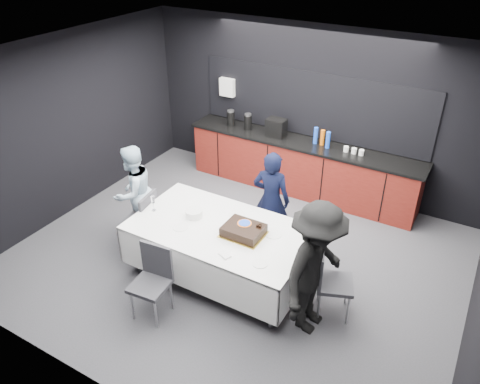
# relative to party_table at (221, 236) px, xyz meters

# --- Properties ---
(ground) EXTENTS (6.00, 6.00, 0.00)m
(ground) POSITION_rel_party_table_xyz_m (0.00, 0.40, -0.64)
(ground) COLOR #45454A
(ground) RESTS_ON ground
(room_shell) EXTENTS (6.04, 5.04, 2.82)m
(room_shell) POSITION_rel_party_table_xyz_m (0.00, 0.40, 1.22)
(room_shell) COLOR white
(room_shell) RESTS_ON ground
(kitchenette) EXTENTS (4.10, 0.64, 2.05)m
(kitchenette) POSITION_rel_party_table_xyz_m (-0.02, 2.62, -0.10)
(kitchenette) COLOR #5D140E
(kitchenette) RESTS_ON ground
(party_table) EXTENTS (2.32, 1.32, 0.78)m
(party_table) POSITION_rel_party_table_xyz_m (0.00, 0.00, 0.00)
(party_table) COLOR #99999E
(party_table) RESTS_ON ground
(cake_assembly) EXTENTS (0.52, 0.42, 0.16)m
(cake_assembly) POSITION_rel_party_table_xyz_m (0.33, 0.01, 0.20)
(cake_assembly) COLOR gold
(cake_assembly) RESTS_ON party_table
(plate_stack) EXTENTS (0.23, 0.23, 0.10)m
(plate_stack) POSITION_rel_party_table_xyz_m (-0.43, 0.04, 0.19)
(plate_stack) COLOR white
(plate_stack) RESTS_ON party_table
(loose_plate_near) EXTENTS (0.20, 0.20, 0.01)m
(loose_plate_near) POSITION_rel_party_table_xyz_m (-0.45, -0.25, 0.14)
(loose_plate_near) COLOR white
(loose_plate_near) RESTS_ON party_table
(loose_plate_right_a) EXTENTS (0.22, 0.22, 0.01)m
(loose_plate_right_a) POSITION_rel_party_table_xyz_m (0.65, 0.21, 0.14)
(loose_plate_right_a) COLOR white
(loose_plate_right_a) RESTS_ON party_table
(loose_plate_right_b) EXTENTS (0.18, 0.18, 0.01)m
(loose_plate_right_b) POSITION_rel_party_table_xyz_m (0.77, -0.38, 0.14)
(loose_plate_right_b) COLOR white
(loose_plate_right_b) RESTS_ON party_table
(loose_plate_far) EXTENTS (0.22, 0.22, 0.01)m
(loose_plate_far) POSITION_rel_party_table_xyz_m (0.03, 0.36, 0.14)
(loose_plate_far) COLOR white
(loose_plate_far) RESTS_ON party_table
(fork_pile) EXTENTS (0.17, 0.14, 0.02)m
(fork_pile) POSITION_rel_party_table_xyz_m (0.35, -0.46, 0.15)
(fork_pile) COLOR white
(fork_pile) RESTS_ON party_table
(champagne_flute) EXTENTS (0.06, 0.06, 0.22)m
(champagne_flute) POSITION_rel_party_table_xyz_m (-1.00, -0.11, 0.30)
(champagne_flute) COLOR white
(champagne_flute) RESTS_ON party_table
(chair_left) EXTENTS (0.48, 0.48, 0.92)m
(chair_left) POSITION_rel_party_table_xyz_m (-1.27, -0.04, -0.11)
(chair_left) COLOR #323238
(chair_left) RESTS_ON ground
(chair_right) EXTENTS (0.54, 0.54, 0.92)m
(chair_right) POSITION_rel_party_table_xyz_m (1.46, 0.07, -0.11)
(chair_right) COLOR #323238
(chair_right) RESTS_ON ground
(chair_near) EXTENTS (0.46, 0.46, 0.92)m
(chair_near) POSITION_rel_party_table_xyz_m (-0.36, -0.95, -0.11)
(chair_near) COLOR #323238
(chair_near) RESTS_ON ground
(person_center) EXTENTS (0.59, 0.43, 1.49)m
(person_center) POSITION_rel_party_table_xyz_m (0.23, 0.98, 0.10)
(person_center) COLOR black
(person_center) RESTS_ON ground
(person_left) EXTENTS (0.59, 0.73, 1.44)m
(person_left) POSITION_rel_party_table_xyz_m (-1.63, 0.20, 0.08)
(person_left) COLOR silver
(person_left) RESTS_ON ground
(person_right) EXTENTS (0.73, 1.15, 1.69)m
(person_right) POSITION_rel_party_table_xyz_m (1.39, -0.23, 0.20)
(person_right) COLOR black
(person_right) RESTS_ON ground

